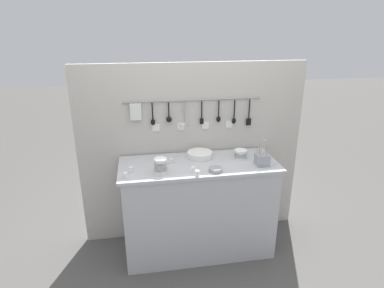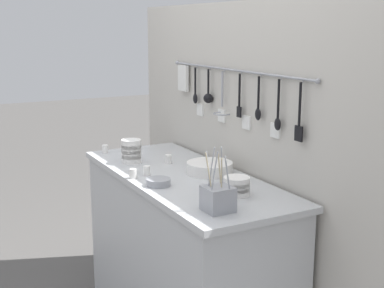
% 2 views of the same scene
% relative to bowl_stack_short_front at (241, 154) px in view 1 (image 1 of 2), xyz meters
% --- Properties ---
extents(ground_plane, '(20.00, 20.00, 0.00)m').
position_rel_bowl_stack_short_front_xyz_m(ground_plane, '(-0.42, -0.05, -0.99)').
color(ground_plane, '#514F4C').
extents(counter, '(1.47, 0.59, 0.95)m').
position_rel_bowl_stack_short_front_xyz_m(counter, '(-0.42, -0.05, -0.51)').
color(counter, '#B7BABC').
rests_on(counter, ground).
extents(back_wall, '(2.27, 0.11, 1.83)m').
position_rel_bowl_stack_short_front_xyz_m(back_wall, '(-0.42, 0.27, -0.07)').
color(back_wall, '#BCB7AD').
rests_on(back_wall, ground).
extents(bowl_stack_short_front, '(0.12, 0.12, 0.09)m').
position_rel_bowl_stack_short_front_xyz_m(bowl_stack_short_front, '(0.00, 0.00, 0.00)').
color(bowl_stack_short_front, white).
rests_on(bowl_stack_short_front, counter).
extents(bowl_stack_nested_right, '(0.11, 0.11, 0.13)m').
position_rel_bowl_stack_short_front_xyz_m(bowl_stack_nested_right, '(-0.78, -0.20, 0.02)').
color(bowl_stack_nested_right, white).
rests_on(bowl_stack_nested_right, counter).
extents(plate_stack, '(0.24, 0.24, 0.06)m').
position_rel_bowl_stack_short_front_xyz_m(plate_stack, '(-0.38, 0.08, -0.01)').
color(plate_stack, white).
rests_on(plate_stack, counter).
extents(steel_mixing_bowl, '(0.12, 0.12, 0.03)m').
position_rel_bowl_stack_short_front_xyz_m(steel_mixing_bowl, '(-0.31, -0.25, -0.03)').
color(steel_mixing_bowl, '#93969E').
rests_on(steel_mixing_bowl, counter).
extents(cutlery_caddy, '(0.12, 0.12, 0.27)m').
position_rel_bowl_stack_short_front_xyz_m(cutlery_caddy, '(0.14, -0.19, 0.01)').
color(cutlery_caddy, '#93969E').
rests_on(cutlery_caddy, counter).
extents(cup_front_left, '(0.04, 0.04, 0.05)m').
position_rel_bowl_stack_short_front_xyz_m(cup_front_left, '(-1.08, -0.25, -0.02)').
color(cup_front_left, white).
rests_on(cup_front_left, counter).
extents(cup_edge_near, '(0.04, 0.04, 0.05)m').
position_rel_bowl_stack_short_front_xyz_m(cup_edge_near, '(-1.04, -0.14, -0.02)').
color(cup_edge_near, white).
rests_on(cup_edge_near, counter).
extents(cup_by_caddy, '(0.04, 0.04, 0.05)m').
position_rel_bowl_stack_short_front_xyz_m(cup_by_caddy, '(-0.48, -0.31, -0.02)').
color(cup_by_caddy, white).
rests_on(cup_by_caddy, counter).
extents(cup_back_left, '(0.04, 0.04, 0.05)m').
position_rel_bowl_stack_short_front_xyz_m(cup_back_left, '(-0.67, -0.02, -0.02)').
color(cup_back_left, white).
rests_on(cup_back_left, counter).
extents(cup_mid_row, '(0.04, 0.04, 0.05)m').
position_rel_bowl_stack_short_front_xyz_m(cup_mid_row, '(-0.50, -0.23, -0.02)').
color(cup_mid_row, white).
rests_on(cup_mid_row, counter).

